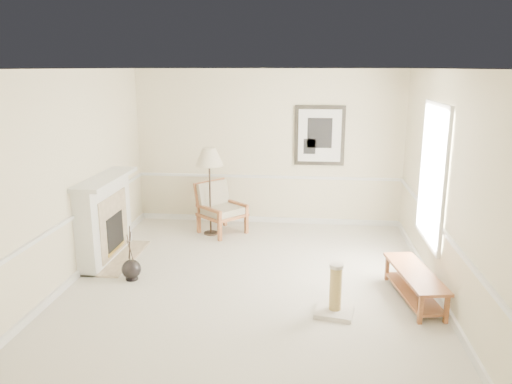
% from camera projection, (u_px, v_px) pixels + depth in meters
% --- Properties ---
extents(ground, '(5.50, 5.50, 0.00)m').
position_uv_depth(ground, '(252.00, 280.00, 7.04)').
color(ground, silver).
rests_on(ground, ground).
extents(room, '(5.04, 5.54, 2.92)m').
position_uv_depth(room, '(262.00, 149.00, 6.65)').
color(room, beige).
rests_on(room, ground).
extents(fireplace, '(0.64, 1.64, 1.31)m').
position_uv_depth(fireplace, '(106.00, 219.00, 7.70)').
color(fireplace, white).
rests_on(fireplace, ground).
extents(floor_vase, '(0.27, 0.27, 0.80)m').
position_uv_depth(floor_vase, '(131.00, 270.00, 7.02)').
color(floor_vase, black).
rests_on(floor_vase, ground).
extents(armchair, '(1.01, 1.01, 0.92)m').
position_uv_depth(armchair, '(219.00, 205.00, 9.00)').
color(armchair, brown).
rests_on(armchair, ground).
extents(floor_lamp, '(0.52, 0.52, 1.56)m').
position_uv_depth(floor_lamp, '(209.00, 159.00, 8.66)').
color(floor_lamp, black).
rests_on(floor_lamp, ground).
extents(bench, '(0.62, 1.41, 0.39)m').
position_uv_depth(bench, '(415.00, 281.00, 6.39)').
color(bench, brown).
rests_on(bench, ground).
extents(scratching_post, '(0.52, 0.52, 0.64)m').
position_uv_depth(scratching_post, '(335.00, 298.00, 6.04)').
color(scratching_post, beige).
rests_on(scratching_post, ground).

